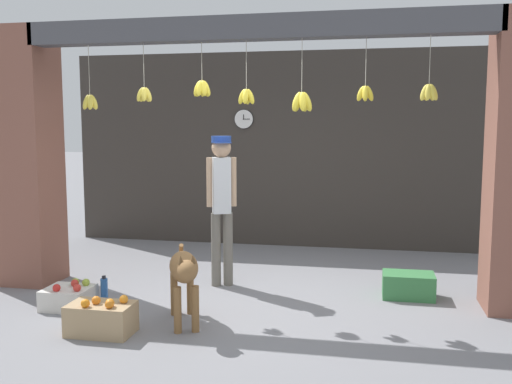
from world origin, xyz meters
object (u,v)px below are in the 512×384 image
produce_box_green (408,285)px  water_bottle (104,291)px  dog (184,272)px  wall_clock (244,119)px  shopkeeper (222,197)px  fruit_crate_apples (69,297)px  fruit_crate_oranges (101,318)px

produce_box_green → water_bottle: water_bottle is taller
dog → wall_clock: bearing=160.8°
water_bottle → wall_clock: wall_clock is taller
shopkeeper → fruit_crate_apples: (-1.33, -1.10, -0.92)m
dog → shopkeeper: shopkeeper is taller
shopkeeper → fruit_crate_oranges: (-0.66, -1.71, -0.89)m
shopkeeper → produce_box_green: 2.28m
dog → wall_clock: size_ratio=3.06×
water_bottle → fruit_crate_oranges: bearing=-65.5°
produce_box_green → wall_clock: 3.78m
dog → fruit_crate_apples: bearing=-122.9°
water_bottle → wall_clock: (0.79, 3.20, 1.80)m
fruit_crate_apples → produce_box_green: size_ratio=0.84×
dog → fruit_crate_apples: dog is taller
shopkeeper → fruit_crate_oranges: size_ratio=3.02×
dog → shopkeeper: size_ratio=0.53×
fruit_crate_oranges → water_bottle: fruit_crate_oranges is taller
dog → water_bottle: dog is taller
shopkeeper → water_bottle: 1.64m
shopkeeper → water_bottle: size_ratio=5.83×
dog → fruit_crate_oranges: bearing=-82.7°
fruit_crate_oranges → produce_box_green: (2.75, 1.66, -0.01)m
dog → produce_box_green: size_ratio=1.68×
shopkeeper → fruit_crate_apples: 1.96m
shopkeeper → wall_clock: (-0.25, 2.29, 0.91)m
dog → water_bottle: (-1.02, 0.43, -0.37)m
shopkeeper → fruit_crate_oranges: shopkeeper is taller
wall_clock → fruit_crate_oranges: bearing=-95.9°
shopkeeper → wall_clock: bearing=-105.3°
produce_box_green → wall_clock: size_ratio=1.82×
water_bottle → dog: bearing=-22.9°
shopkeeper → water_bottle: bearing=19.8°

